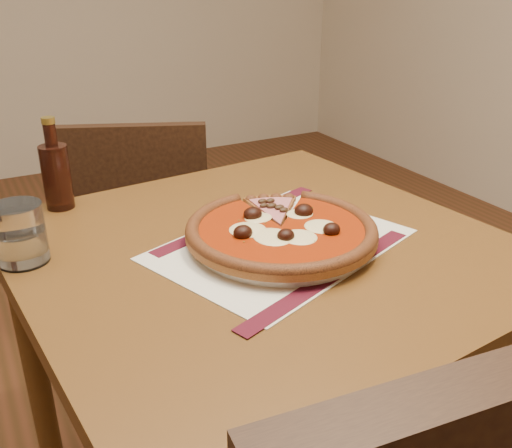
{
  "coord_description": "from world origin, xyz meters",
  "views": [
    {
      "loc": [
        -0.01,
        -0.64,
        1.19
      ],
      "look_at": [
        0.42,
        0.16,
        0.78
      ],
      "focal_mm": 40.0,
      "sensor_mm": 36.0,
      "label": 1
    }
  ],
  "objects": [
    {
      "name": "table",
      "position": [
        0.42,
        0.14,
        0.65
      ],
      "size": [
        0.87,
        0.87,
        0.75
      ],
      "rotation": [
        0.0,
        0.0,
        0.09
      ],
      "color": "brown",
      "rests_on": "ground"
    },
    {
      "name": "chair_far",
      "position": [
        0.42,
        0.86,
        0.47
      ],
      "size": [
        0.51,
        0.51,
        0.82
      ],
      "rotation": [
        0.0,
        0.0,
        2.74
      ],
      "color": "black",
      "rests_on": "ground"
    },
    {
      "name": "placemat",
      "position": [
        0.45,
        0.12,
        0.75
      ],
      "size": [
        0.5,
        0.42,
        0.0
      ],
      "primitive_type": "cube",
      "rotation": [
        0.0,
        0.0,
        0.34
      ],
      "color": "white",
      "rests_on": "table"
    },
    {
      "name": "plate",
      "position": [
        0.45,
        0.12,
        0.76
      ],
      "size": [
        0.3,
        0.3,
        0.02
      ],
      "primitive_type": "cylinder",
      "color": "white",
      "rests_on": "placemat"
    },
    {
      "name": "pizza",
      "position": [
        0.45,
        0.12,
        0.78
      ],
      "size": [
        0.33,
        0.33,
        0.04
      ],
      "color": "#945723",
      "rests_on": "plate"
    },
    {
      "name": "ham_slice",
      "position": [
        0.5,
        0.21,
        0.78
      ],
      "size": [
        0.1,
        0.15,
        0.02
      ],
      "rotation": [
        0.0,
        0.0,
        1.19
      ],
      "color": "#945723",
      "rests_on": "plate"
    },
    {
      "name": "water_glass",
      "position": [
        0.05,
        0.27,
        0.8
      ],
      "size": [
        0.1,
        0.1,
        0.1
      ],
      "primitive_type": "cylinder",
      "rotation": [
        0.0,
        0.0,
        0.24
      ],
      "color": "white",
      "rests_on": "table"
    },
    {
      "name": "bottle",
      "position": [
        0.15,
        0.48,
        0.82
      ],
      "size": [
        0.05,
        0.05,
        0.18
      ],
      "color": "#37150D",
      "rests_on": "table"
    }
  ]
}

